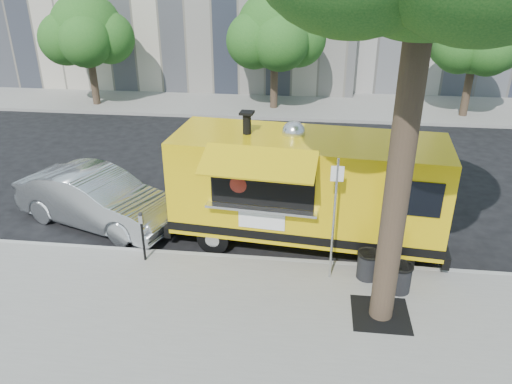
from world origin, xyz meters
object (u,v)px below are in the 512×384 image
Objects in this scene: parking_meter at (142,231)px; food_truck at (305,187)px; trash_bin_right at (400,277)px; sedan at (97,198)px; trash_bin_left at (368,264)px; far_tree_a at (87,30)px; far_tree_b at (275,30)px; far_tree_c at (477,37)px; sign_post at (334,213)px.

food_truck is (3.87, 1.52, 0.67)m from parking_meter.
sedan is at bearing 163.00° from trash_bin_right.
far_tree_a is at bearing 132.10° from trash_bin_left.
trash_bin_right is at bearing -37.38° from food_truck.
far_tree_b reaches higher than food_truck.
far_tree_a is 9.01m from far_tree_b.
parking_meter is at bearing -98.10° from far_tree_b.
food_truck is 1.51× the size of sedan.
far_tree_b is at bearing 178.09° from far_tree_c.
parking_meter reaches higher than trash_bin_left.
trash_bin_left is (7.40, -2.03, -0.29)m from sedan.
far_tree_b is (9.00, 0.40, 0.06)m from far_tree_a.
food_truck is (1.87, -12.53, -2.18)m from far_tree_b.
food_truck is at bearing -81.52° from far_tree_b.
parking_meter is 2.01× the size of trash_bin_left.
sedan reaches higher than trash_bin_left.
far_tree_a is 15.59m from parking_meter.
far_tree_b is 14.61m from sign_post.
far_tree_a is 19.57m from trash_bin_right.
parking_meter is at bearing 177.48° from sign_post.
sign_post is at bearing -62.93° from food_truck.
far_tree_a is at bearing -179.68° from far_tree_c.
sign_post reaches higher than trash_bin_right.
far_tree_a is 8.05× the size of trash_bin_left.
far_tree_a reaches higher than parking_meter.
far_tree_c is (18.00, 0.10, -0.06)m from far_tree_a.
trash_bin_right is (4.08, -14.58, -3.33)m from far_tree_b.
food_truck is at bearing 137.15° from trash_bin_right.
sign_post is at bearing -88.62° from sedan.
far_tree_c is at bearing -28.21° from sedan.
sign_post reaches higher than trash_bin_left.
sign_post is 4.51× the size of trash_bin_left.
trash_bin_right is (-4.92, -14.28, -3.22)m from far_tree_c.
far_tree_a reaches higher than trash_bin_left.
parking_meter is at bearing -128.66° from far_tree_c.
food_truck is 5.92m from sedan.
far_tree_a is 13.09m from sedan.
sedan is 7.68m from trash_bin_left.
parking_meter is at bearing 178.93° from trash_bin_left.
sign_post is 2.07m from trash_bin_right.
parking_meter is (-4.55, 0.20, -0.87)m from sign_post.
sedan is at bearing 161.92° from sign_post.
far_tree_c is 15.44m from trash_bin_right.
sign_post is 1.61m from trash_bin_left.
sign_post is (11.55, -13.85, -1.93)m from far_tree_a.
sign_post is 4.64m from parking_meter.
sign_post is at bearing -114.81° from far_tree_c.
trash_bin_right is at bearing -87.53° from sedan.
food_truck is (10.87, -12.13, -2.13)m from far_tree_a.
far_tree_b is 15.51m from trash_bin_right.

